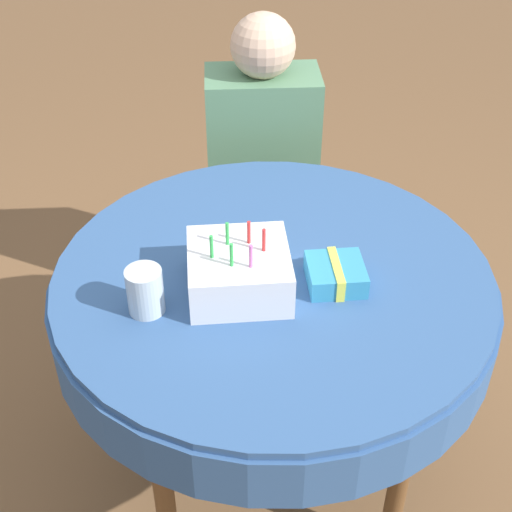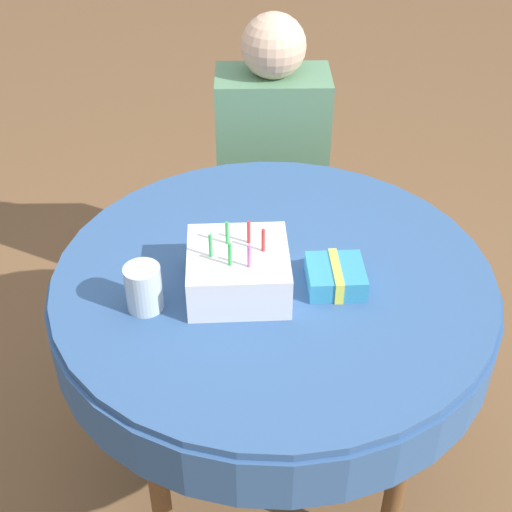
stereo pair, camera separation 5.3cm
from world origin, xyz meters
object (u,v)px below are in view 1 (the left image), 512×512
at_px(birthday_cake, 239,271).
at_px(drinking_glass, 145,291).
at_px(person, 263,150).
at_px(chair, 261,189).
at_px(gift_box, 336,274).

relative_size(birthday_cake, drinking_glass, 2.08).
height_order(person, birthday_cake, person).
bearing_deg(chair, gift_box, -82.41).
bearing_deg(birthday_cake, gift_box, 0.28).
relative_size(chair, birthday_cake, 3.81).
xyz_separation_m(chair, person, (-0.00, -0.09, 0.20)).
height_order(chair, gift_box, chair).
xyz_separation_m(chair, drinking_glass, (-0.35, -0.94, 0.34)).
xyz_separation_m(chair, birthday_cake, (-0.14, -0.89, 0.34)).
bearing_deg(birthday_cake, chair, 81.21).
height_order(birthday_cake, drinking_glass, birthday_cake).
height_order(birthday_cake, gift_box, birthday_cake).
distance_m(birthday_cake, gift_box, 0.23).
relative_size(drinking_glass, gift_box, 0.80).
bearing_deg(birthday_cake, person, 80.49).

